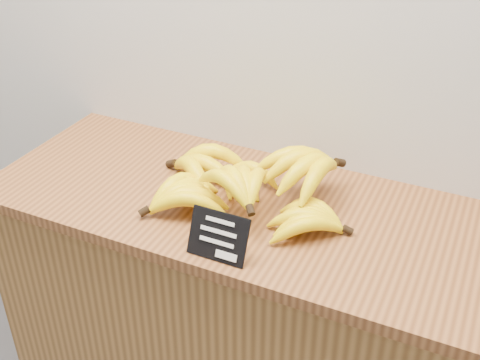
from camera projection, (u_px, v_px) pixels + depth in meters
The scene contains 4 objects.
counter at pixel (247, 340), 1.73m from camera, with size 1.31×0.50×0.90m, color olive.
counter_top at pixel (249, 207), 1.48m from camera, with size 1.32×0.54×0.03m, color brown.
chalkboard_sign at pixel (218, 236), 1.27m from camera, with size 0.13×0.01×0.11m, color black.
banana_pile at pixel (247, 182), 1.45m from camera, with size 0.54×0.36×0.13m.
Camera 1 is at (0.58, 1.63, 1.75)m, focal length 45.00 mm.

